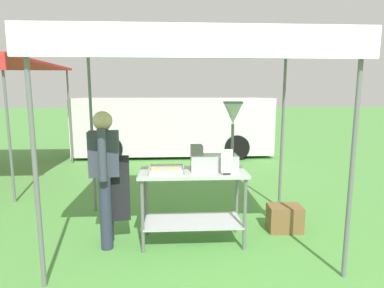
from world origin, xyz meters
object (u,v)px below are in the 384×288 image
object	(u,v)px
supply_crate	(285,218)
vendor	(105,172)
menu_sign	(227,163)
donut_tray	(167,171)
stall_canopy	(192,51)
donut_cart	(193,191)
van_white	(174,125)
donut_fryer	(218,147)

from	to	relation	value
supply_crate	vendor	bearing A→B (deg)	-173.29
menu_sign	donut_tray	bearing A→B (deg)	171.46
stall_canopy	menu_sign	world-z (taller)	stall_canopy
stall_canopy	donut_cart	distance (m)	1.64
stall_canopy	van_white	bearing A→B (deg)	92.31
donut_fryer	vendor	bearing A→B (deg)	-177.13
donut_cart	menu_sign	bearing A→B (deg)	-25.08
donut_cart	van_white	xyz separation A→B (m)	(-0.23, 5.79, 0.23)
stall_canopy	donut_cart	world-z (taller)	stall_canopy
donut_fryer	menu_sign	bearing A→B (deg)	-73.86
stall_canopy	donut_cart	bearing A→B (deg)	-90.00
vendor	supply_crate	world-z (taller)	vendor
stall_canopy	donut_fryer	size ratio (longest dim) A/B	3.80
donut_tray	van_white	size ratio (longest dim) A/B	0.07
stall_canopy	donut_tray	size ratio (longest dim) A/B	7.71
donut_cart	stall_canopy	bearing A→B (deg)	90.00
stall_canopy	donut_fryer	world-z (taller)	stall_canopy
donut_cart	donut_tray	xyz separation A→B (m)	(-0.31, -0.07, 0.27)
stall_canopy	menu_sign	distance (m)	1.35
donut_tray	menu_sign	world-z (taller)	menu_sign
donut_fryer	vendor	xyz separation A→B (m)	(-1.33, -0.07, -0.27)
menu_sign	supply_crate	world-z (taller)	menu_sign
donut_cart	vendor	distance (m)	1.06
donut_fryer	van_white	bearing A→B (deg)	95.35
donut_cart	supply_crate	xyz separation A→B (m)	(1.24, 0.26, -0.48)
supply_crate	van_white	xyz separation A→B (m)	(-1.47, 5.53, 0.71)
stall_canopy	van_white	world-z (taller)	stall_canopy
donut_cart	menu_sign	distance (m)	0.56
stall_canopy	vendor	size ratio (longest dim) A/B	1.93
donut_cart	van_white	world-z (taller)	van_white
donut_fryer	menu_sign	size ratio (longest dim) A/B	2.82
vendor	supply_crate	xyz separation A→B (m)	(2.26, 0.27, -0.73)
donut_fryer	stall_canopy	bearing A→B (deg)	172.67
stall_canopy	menu_sign	xyz separation A→B (m)	(0.37, -0.27, -1.27)
donut_cart	van_white	size ratio (longest dim) A/B	0.23
menu_sign	van_white	world-z (taller)	van_white
donut_tray	van_white	distance (m)	5.87
menu_sign	vendor	world-z (taller)	vendor
donut_fryer	supply_crate	bearing A→B (deg)	12.09
stall_canopy	supply_crate	world-z (taller)	stall_canopy
donut_tray	supply_crate	distance (m)	1.75
donut_fryer	supply_crate	world-z (taller)	donut_fryer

